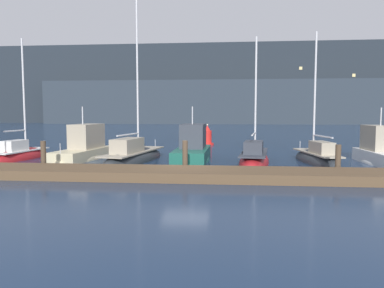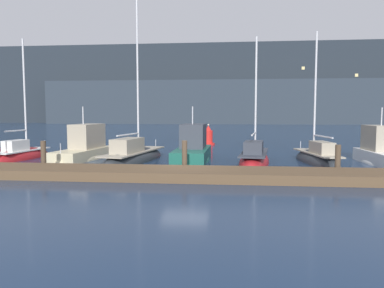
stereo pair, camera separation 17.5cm
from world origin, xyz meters
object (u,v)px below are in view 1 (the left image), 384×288
at_px(motorboat_berth_3, 84,153).
at_px(sailboat_berth_6, 254,161).
at_px(sailboat_berth_2, 21,157).
at_px(sailboat_berth_7, 317,161).
at_px(sailboat_berth_4, 134,159).
at_px(motorboat_berth_5, 192,153).
at_px(motorboat_berth_8, 379,156).
at_px(channel_buoy, 207,137).

xyz_separation_m(motorboat_berth_3, sailboat_berth_6, (11.38, -0.90, -0.27)).
height_order(motorboat_berth_3, sailboat_berth_6, sailboat_berth_6).
bearing_deg(sailboat_berth_2, sailboat_berth_7, -0.66).
bearing_deg(sailboat_berth_2, sailboat_berth_6, -1.94).
bearing_deg(sailboat_berth_4, sailboat_berth_7, 1.27).
distance_m(motorboat_berth_5, motorboat_berth_8, 11.68).
relative_size(sailboat_berth_2, channel_buoy, 4.40).
bearing_deg(channel_buoy, motorboat_berth_3, -122.74).
bearing_deg(sailboat_berth_2, motorboat_berth_5, 2.69).
relative_size(motorboat_berth_5, sailboat_berth_6, 0.77).
relative_size(motorboat_berth_3, sailboat_berth_4, 0.49).
distance_m(sailboat_berth_7, motorboat_berth_8, 3.86).
bearing_deg(sailboat_berth_6, sailboat_berth_2, 178.06).
xyz_separation_m(sailboat_berth_2, sailboat_berth_7, (19.45, -0.22, -0.00)).
bearing_deg(sailboat_berth_7, motorboat_berth_8, 4.29).
distance_m(sailboat_berth_7, channel_buoy, 14.69).
bearing_deg(sailboat_berth_2, channel_buoy, 46.06).
xyz_separation_m(sailboat_berth_7, motorboat_berth_8, (3.84, 0.29, 0.33)).
bearing_deg(motorboat_berth_3, sailboat_berth_2, -174.89).
height_order(sailboat_berth_4, sailboat_berth_6, sailboat_berth_4).
bearing_deg(sailboat_berth_6, channel_buoy, 105.83).
bearing_deg(motorboat_berth_3, sailboat_berth_4, -13.05).
distance_m(sailboat_berth_6, sailboat_berth_7, 3.87).
height_order(motorboat_berth_3, motorboat_berth_8, motorboat_berth_3).
xyz_separation_m(sailboat_berth_2, channel_buoy, (11.93, 12.38, 0.63)).
xyz_separation_m(sailboat_berth_4, sailboat_berth_7, (11.55, 0.26, -0.03)).
xyz_separation_m(motorboat_berth_3, sailboat_berth_4, (3.69, -0.85, -0.24)).
distance_m(sailboat_berth_2, motorboat_berth_8, 23.29).
xyz_separation_m(sailboat_berth_6, channel_buoy, (-3.66, 12.91, 0.63)).
distance_m(sailboat_berth_4, motorboat_berth_8, 15.40).
height_order(sailboat_berth_7, channel_buoy, sailboat_berth_7).
bearing_deg(sailboat_berth_6, motorboat_berth_8, 4.41).
xyz_separation_m(sailboat_berth_2, motorboat_berth_8, (23.28, 0.07, 0.33)).
relative_size(sailboat_berth_7, motorboat_berth_8, 1.65).
distance_m(sailboat_berth_6, channel_buoy, 13.43).
xyz_separation_m(sailboat_berth_6, motorboat_berth_8, (7.70, 0.59, 0.33)).
xyz_separation_m(sailboat_berth_2, sailboat_berth_4, (7.90, -0.48, 0.02)).
bearing_deg(motorboat_berth_3, motorboat_berth_8, -0.93).
relative_size(sailboat_berth_7, channel_buoy, 4.43).
xyz_separation_m(sailboat_berth_2, sailboat_berth_6, (15.59, -0.53, -0.00)).
relative_size(motorboat_berth_3, sailboat_berth_7, 0.72).
distance_m(motorboat_berth_3, sailboat_berth_4, 3.79).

